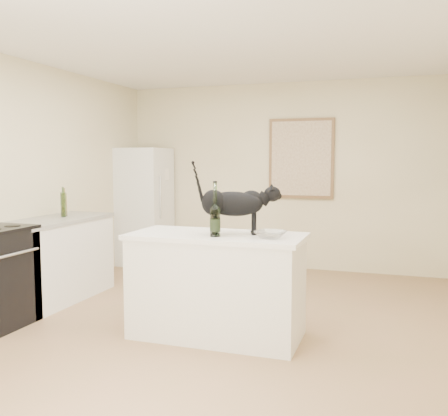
# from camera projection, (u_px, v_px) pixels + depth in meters

# --- Properties ---
(floor) EXTENTS (5.50, 5.50, 0.00)m
(floor) POSITION_uv_depth(u_px,v_px,m) (214.00, 327.00, 4.58)
(floor) COLOR #9D7253
(floor) RESTS_ON ground
(ceiling) EXTENTS (5.50, 5.50, 0.00)m
(ceiling) POSITION_uv_depth(u_px,v_px,m) (213.00, 36.00, 4.33)
(ceiling) COLOR white
(ceiling) RESTS_ON ground
(wall_back) EXTENTS (4.50, 0.00, 4.50)m
(wall_back) POSITION_uv_depth(u_px,v_px,m) (280.00, 176.00, 7.05)
(wall_back) COLOR beige
(wall_back) RESTS_ON ground
(wall_left) EXTENTS (0.00, 5.50, 5.50)m
(wall_left) POSITION_uv_depth(u_px,v_px,m) (10.00, 182.00, 5.18)
(wall_left) COLOR beige
(wall_left) RESTS_ON ground
(island_base) EXTENTS (1.44, 0.67, 0.86)m
(island_base) POSITION_uv_depth(u_px,v_px,m) (217.00, 288.00, 4.32)
(island_base) COLOR white
(island_base) RESTS_ON floor
(island_top) EXTENTS (1.50, 0.70, 0.04)m
(island_top) POSITION_uv_depth(u_px,v_px,m) (217.00, 236.00, 4.27)
(island_top) COLOR white
(island_top) RESTS_ON island_base
(left_cabinets) EXTENTS (0.60, 1.40, 0.86)m
(left_cabinets) POSITION_uv_depth(u_px,v_px,m) (55.00, 261.00, 5.45)
(left_cabinets) COLOR white
(left_cabinets) RESTS_ON floor
(left_countertop) EXTENTS (0.62, 1.44, 0.04)m
(left_countertop) POSITION_uv_depth(u_px,v_px,m) (54.00, 220.00, 5.40)
(left_countertop) COLOR gray
(left_countertop) RESTS_ON left_cabinets
(fridge) EXTENTS (0.68, 0.68, 1.70)m
(fridge) POSITION_uv_depth(u_px,v_px,m) (144.00, 206.00, 7.34)
(fridge) COLOR white
(fridge) RESTS_ON floor
(artwork_frame) EXTENTS (0.90, 0.03, 1.10)m
(artwork_frame) POSITION_uv_depth(u_px,v_px,m) (301.00, 158.00, 6.90)
(artwork_frame) COLOR brown
(artwork_frame) RESTS_ON wall_back
(artwork_canvas) EXTENTS (0.82, 0.00, 1.02)m
(artwork_canvas) POSITION_uv_depth(u_px,v_px,m) (301.00, 158.00, 6.88)
(artwork_canvas) COLOR beige
(artwork_canvas) RESTS_ON wall_back
(black_cat) EXTENTS (0.69, 0.41, 0.46)m
(black_cat) POSITION_uv_depth(u_px,v_px,m) (233.00, 207.00, 4.24)
(black_cat) COLOR black
(black_cat) RESTS_ON island_top
(wine_bottle) EXTENTS (0.10, 0.10, 0.40)m
(wine_bottle) POSITION_uv_depth(u_px,v_px,m) (215.00, 212.00, 4.11)
(wine_bottle) COLOR #2B5120
(wine_bottle) RESTS_ON island_top
(glass_bowl) EXTENTS (0.29, 0.29, 0.06)m
(glass_bowl) POSITION_uv_depth(u_px,v_px,m) (271.00, 234.00, 4.03)
(glass_bowl) COLOR white
(glass_bowl) RESTS_ON island_top
(fridge_paper) EXTENTS (0.04, 0.12, 0.16)m
(fridge_paper) POSITION_uv_depth(u_px,v_px,m) (166.00, 174.00, 7.22)
(fridge_paper) COLOR white
(fridge_paper) RESTS_ON fridge
(counter_bottle_cluster) EXTENTS (0.10, 0.13, 0.27)m
(counter_bottle_cluster) POSITION_uv_depth(u_px,v_px,m) (64.00, 205.00, 5.57)
(counter_bottle_cluster) COLOR #1A4E1A
(counter_bottle_cluster) RESTS_ON left_countertop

